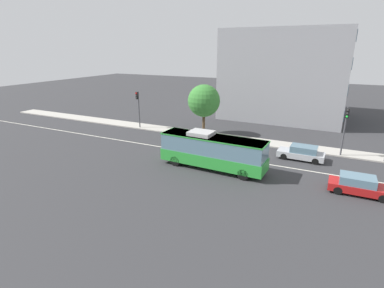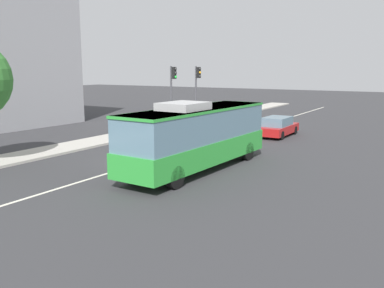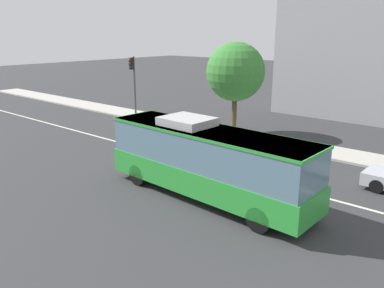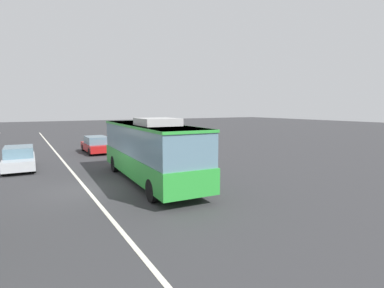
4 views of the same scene
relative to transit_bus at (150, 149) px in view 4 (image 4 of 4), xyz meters
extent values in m
plane|color=#333335|center=(0.11, 3.29, -1.81)|extent=(160.00, 160.00, 0.00)
cube|color=silver|center=(0.11, 3.29, -1.80)|extent=(76.00, 0.16, 0.01)
cube|color=green|center=(0.02, 0.00, -0.83)|extent=(10.10, 2.92, 1.10)
cube|color=slate|center=(0.02, 0.00, 0.50)|extent=(9.89, 2.84, 1.58)
cube|color=green|center=(0.02, 0.00, 1.23)|extent=(10.00, 2.89, 0.12)
cube|color=#B2B2B2|center=(-1.17, 0.05, 1.47)|extent=(2.27, 1.89, 0.36)
cylinder|color=black|center=(3.47, 0.95, -1.31)|extent=(1.01, 0.34, 1.00)
cylinder|color=black|center=(3.37, -1.24, -1.31)|extent=(1.01, 0.34, 1.00)
cylinder|color=black|center=(-3.33, 1.24, -1.31)|extent=(1.01, 0.34, 1.00)
cylinder|color=black|center=(-3.42, -0.96, -1.31)|extent=(1.01, 0.34, 1.00)
cube|color=#B7BABF|center=(7.20, 6.11, -1.29)|extent=(4.55, 1.93, 0.60)
cube|color=slate|center=(7.45, 6.10, -0.67)|extent=(2.57, 1.73, 0.64)
cylinder|color=black|center=(5.67, 5.35, -1.49)|extent=(0.65, 0.24, 0.64)
cylinder|color=black|center=(5.72, 6.95, -1.49)|extent=(0.65, 0.24, 0.64)
cylinder|color=black|center=(8.67, 5.26, -1.49)|extent=(0.65, 0.24, 0.64)
cylinder|color=black|center=(8.72, 6.86, -1.49)|extent=(0.65, 0.24, 0.64)
cube|color=#B21919|center=(12.25, 0.20, -1.29)|extent=(4.50, 1.81, 0.60)
cube|color=slate|center=(12.00, 0.20, -0.67)|extent=(2.52, 1.66, 0.64)
cylinder|color=black|center=(13.75, 1.00, -1.49)|extent=(0.64, 0.22, 0.64)
cylinder|color=black|center=(13.74, -0.60, -1.49)|extent=(0.64, 0.22, 0.64)
cylinder|color=black|center=(10.75, 1.00, -1.49)|extent=(0.64, 0.22, 0.64)
cylinder|color=black|center=(10.74, -0.60, -1.49)|extent=(0.64, 0.22, 0.64)
camera|label=1|loc=(9.64, -24.12, 9.00)|focal=27.72mm
camera|label=2|loc=(-17.63, -10.45, 3.22)|focal=39.16mm
camera|label=3|loc=(9.58, -12.52, 5.21)|focal=35.82mm
camera|label=4|loc=(-14.93, 5.95, 2.19)|focal=28.27mm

